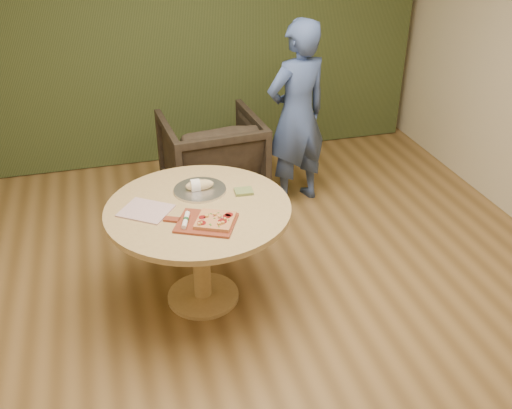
{
  "coord_description": "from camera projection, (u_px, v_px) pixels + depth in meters",
  "views": [
    {
      "loc": [
        -0.81,
        -2.66,
        2.61
      ],
      "look_at": [
        -0.0,
        0.25,
        0.86
      ],
      "focal_mm": 40.0,
      "sensor_mm": 36.0,
      "label": 1
    }
  ],
  "objects": [
    {
      "name": "bread_roll",
      "position": [
        198.0,
        185.0,
        3.84
      ],
      "size": [
        0.19,
        0.09,
        0.09
      ],
      "color": "beige",
      "rests_on": "serving_tray"
    },
    {
      "name": "flatbread_pizza",
      "position": [
        215.0,
        220.0,
        3.48
      ],
      "size": [
        0.29,
        0.29,
        0.04
      ],
      "rotation": [
        0.0,
        0.0,
        -0.45
      ],
      "color": "tan",
      "rests_on": "pizza_paddle"
    },
    {
      "name": "room_shell",
      "position": [
        269.0,
        138.0,
        3.01
      ],
      "size": [
        5.04,
        6.04,
        2.84
      ],
      "color": "olive",
      "rests_on": "ground"
    },
    {
      "name": "pizza_paddle",
      "position": [
        205.0,
        223.0,
        3.49
      ],
      "size": [
        0.47,
        0.4,
        0.01
      ],
      "rotation": [
        0.0,
        0.0,
        -0.45
      ],
      "color": "brown",
      "rests_on": "pedestal_table"
    },
    {
      "name": "serving_tray",
      "position": [
        200.0,
        190.0,
        3.86
      ],
      "size": [
        0.36,
        0.36,
        0.02
      ],
      "color": "silver",
      "rests_on": "pedestal_table"
    },
    {
      "name": "green_packet",
      "position": [
        244.0,
        191.0,
        3.83
      ],
      "size": [
        0.13,
        0.11,
        0.02
      ],
      "primitive_type": "cube",
      "rotation": [
        0.0,
        0.0,
        -0.07
      ],
      "color": "#54682E",
      "rests_on": "pedestal_table"
    },
    {
      "name": "curtain",
      "position": [
        182.0,
        21.0,
        5.43
      ],
      "size": [
        4.8,
        0.14,
        2.78
      ],
      "primitive_type": "cube",
      "color": "#2D3819",
      "rests_on": "ground"
    },
    {
      "name": "armchair",
      "position": [
        212.0,
        153.0,
        5.14
      ],
      "size": [
        0.89,
        0.84,
        0.86
      ],
      "primitive_type": "imported",
      "rotation": [
        0.0,
        0.0,
        3.21
      ],
      "color": "black",
      "rests_on": "ground"
    },
    {
      "name": "cutlery_roll",
      "position": [
        186.0,
        220.0,
        3.48
      ],
      "size": [
        0.08,
        0.2,
        0.03
      ],
      "rotation": [
        0.0,
        0.0,
        -0.3
      ],
      "color": "white",
      "rests_on": "pizza_paddle"
    },
    {
      "name": "newspaper",
      "position": [
        146.0,
        211.0,
        3.62
      ],
      "size": [
        0.39,
        0.38,
        0.01
      ],
      "primitive_type": "cube",
      "rotation": [
        0.0,
        0.0,
        -0.62
      ],
      "color": "white",
      "rests_on": "pedestal_table"
    },
    {
      "name": "pedestal_table",
      "position": [
        199.0,
        225.0,
        3.75
      ],
      "size": [
        1.21,
        1.21,
        0.75
      ],
      "rotation": [
        0.0,
        0.0,
        -0.25
      ],
      "color": "tan",
      "rests_on": "ground"
    },
    {
      "name": "person_standing",
      "position": [
        297.0,
        116.0,
        4.87
      ],
      "size": [
        0.69,
        0.55,
        1.64
      ],
      "primitive_type": "imported",
      "rotation": [
        0.0,
        0.0,
        3.43
      ],
      "color": "#3A5088",
      "rests_on": "ground"
    }
  ]
}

